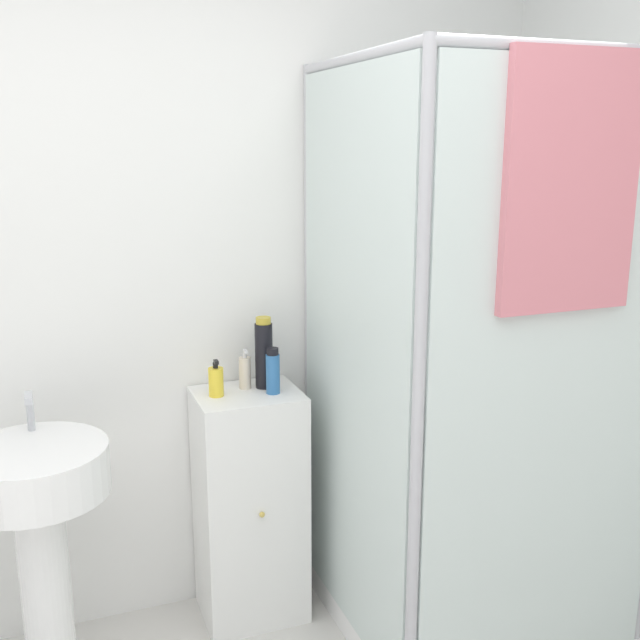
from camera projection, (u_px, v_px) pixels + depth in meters
wall_back at (96, 293)px, 2.60m from camera, size 6.40×0.06×2.50m
shower_enclosure at (463, 490)px, 2.63m from camera, size 0.92×0.95×2.03m
vanity_cabinet at (250, 506)px, 2.78m from camera, size 0.38×0.33×0.89m
sink at (39, 517)px, 2.31m from camera, size 0.45×0.45×0.99m
soap_dispenser at (216, 381)px, 2.64m from camera, size 0.05×0.05×0.13m
shampoo_bottle_tall_black at (264, 353)px, 2.71m from camera, size 0.06×0.06×0.26m
shampoo_bottle_blue at (273, 372)px, 2.66m from camera, size 0.05×0.05×0.17m
lotion_bottle_white at (245, 372)px, 2.72m from camera, size 0.04×0.04×0.15m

